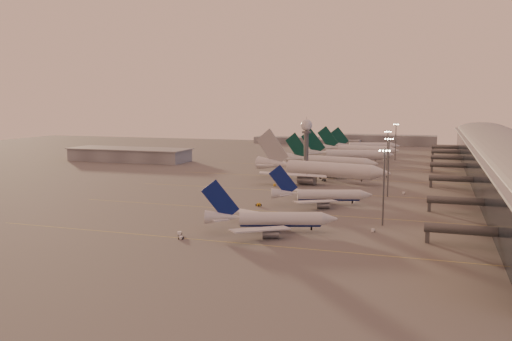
% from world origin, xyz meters
% --- Properties ---
extents(ground, '(700.00, 700.00, 0.00)m').
position_xyz_m(ground, '(0.00, 0.00, 0.00)').
color(ground, '#4C4A4A').
rests_on(ground, ground).
extents(taxiway_markings, '(180.00, 185.25, 0.02)m').
position_xyz_m(taxiway_markings, '(30.00, 56.00, 0.01)').
color(taxiway_markings, '#D3C64A').
rests_on(taxiway_markings, ground).
extents(terminal, '(57.00, 362.00, 23.04)m').
position_xyz_m(terminal, '(107.88, 110.09, 10.52)').
color(terminal, black).
rests_on(terminal, ground).
extents(hangar, '(82.00, 27.00, 8.50)m').
position_xyz_m(hangar, '(-120.00, 140.00, 4.32)').
color(hangar, slate).
rests_on(hangar, ground).
extents(radar_tower, '(6.40, 6.40, 31.10)m').
position_xyz_m(radar_tower, '(5.00, 120.00, 20.95)').
color(radar_tower, '#505256').
rests_on(radar_tower, ground).
extents(mast_a, '(3.60, 0.56, 25.00)m').
position_xyz_m(mast_a, '(58.00, 0.00, 13.74)').
color(mast_a, '#505256').
rests_on(mast_a, ground).
extents(mast_b, '(3.60, 0.56, 25.00)m').
position_xyz_m(mast_b, '(55.00, 55.00, 13.74)').
color(mast_b, '#505256').
rests_on(mast_b, ground).
extents(mast_c, '(3.60, 0.56, 25.00)m').
position_xyz_m(mast_c, '(50.00, 110.00, 13.74)').
color(mast_c, '#505256').
rests_on(mast_c, ground).
extents(mast_d, '(3.60, 0.56, 25.00)m').
position_xyz_m(mast_d, '(48.00, 200.00, 13.74)').
color(mast_d, '#505256').
rests_on(mast_d, ground).
extents(distant_horizon, '(165.00, 37.50, 9.00)m').
position_xyz_m(distant_horizon, '(2.62, 325.14, 3.89)').
color(distant_horizon, slate).
rests_on(distant_horizon, ground).
extents(narrowbody_near, '(40.16, 31.54, 16.21)m').
position_xyz_m(narrowbody_near, '(26.46, -19.62, 3.28)').
color(narrowbody_near, silver).
rests_on(narrowbody_near, ground).
extents(narrowbody_mid, '(38.60, 30.32, 15.56)m').
position_xyz_m(narrowbody_mid, '(32.41, 28.19, 3.15)').
color(narrowbody_mid, silver).
rests_on(narrowbody_mid, ground).
extents(widebody_white, '(71.58, 56.75, 25.54)m').
position_xyz_m(widebody_white, '(19.49, 89.55, 4.43)').
color(widebody_white, silver).
rests_on(widebody_white, ground).
extents(greentail_a, '(57.09, 45.63, 21.02)m').
position_xyz_m(greentail_a, '(16.22, 134.98, 3.71)').
color(greentail_a, silver).
rests_on(greentail_a, ground).
extents(greentail_b, '(59.53, 47.73, 21.73)m').
position_xyz_m(greentail_b, '(19.71, 176.86, 3.84)').
color(greentail_b, silver).
rests_on(greentail_b, ground).
extents(greentail_c, '(59.35, 47.76, 21.56)m').
position_xyz_m(greentail_c, '(20.97, 215.78, 3.81)').
color(greentail_c, silver).
rests_on(greentail_c, ground).
extents(greentail_d, '(52.57, 41.86, 19.61)m').
position_xyz_m(greentail_d, '(21.83, 254.20, 3.46)').
color(greentail_d, silver).
rests_on(greentail_d, ground).
extents(gsv_truck_a, '(6.38, 4.11, 2.43)m').
position_xyz_m(gsv_truck_a, '(2.34, -32.22, 1.24)').
color(gsv_truck_a, white).
rests_on(gsv_truck_a, ground).
extents(gsv_tug_near, '(2.07, 3.19, 0.87)m').
position_xyz_m(gsv_tug_near, '(4.36, -36.33, 0.45)').
color(gsv_tug_near, white).
rests_on(gsv_tug_near, ground).
extents(gsv_catering_a, '(4.94, 3.21, 3.74)m').
position_xyz_m(gsv_catering_a, '(56.27, -10.13, 1.87)').
color(gsv_catering_a, white).
rests_on(gsv_catering_a, ground).
extents(gsv_tug_mid, '(4.35, 3.67, 1.07)m').
position_xyz_m(gsv_tug_mid, '(10.30, 17.89, 0.55)').
color(gsv_tug_mid, gold).
rests_on(gsv_tug_mid, ground).
extents(gsv_truck_b, '(6.40, 3.11, 2.48)m').
position_xyz_m(gsv_truck_b, '(43.10, 44.70, 1.26)').
color(gsv_truck_b, white).
rests_on(gsv_truck_b, ground).
extents(gsv_truck_c, '(5.97, 3.78, 2.27)m').
position_xyz_m(gsv_truck_c, '(2.72, 66.79, 1.16)').
color(gsv_truck_c, gold).
rests_on(gsv_truck_c, ground).
extents(gsv_catering_b, '(4.94, 2.76, 3.85)m').
position_xyz_m(gsv_catering_b, '(61.32, 62.80, 1.93)').
color(gsv_catering_b, white).
rests_on(gsv_catering_b, ground).
extents(gsv_tug_far, '(2.80, 4.23, 1.14)m').
position_xyz_m(gsv_tug_far, '(21.17, 90.01, 0.59)').
color(gsv_tug_far, '#535658').
rests_on(gsv_tug_far, ground).
extents(gsv_truck_d, '(2.84, 6.32, 2.47)m').
position_xyz_m(gsv_truck_d, '(-26.29, 132.76, 1.26)').
color(gsv_truck_d, gold).
rests_on(gsv_truck_d, ground).
extents(gsv_tug_hangar, '(3.24, 2.16, 0.87)m').
position_xyz_m(gsv_tug_hangar, '(40.13, 151.11, 0.45)').
color(gsv_tug_hangar, '#535658').
rests_on(gsv_tug_hangar, ground).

